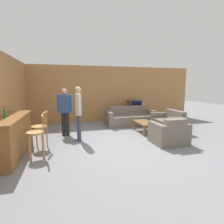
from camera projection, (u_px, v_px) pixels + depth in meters
The scene contains 16 objects.
ground_plane at pixel (123, 145), 5.03m from camera, with size 24.00×24.00×0.00m, color gray.
wall_back at pixel (99, 94), 8.26m from camera, with size 9.40×0.08×2.60m.
wall_left at pixel (10, 99), 5.26m from camera, with size 0.08×8.58×2.60m.
bar_counter at pixel (12, 136), 4.23m from camera, with size 0.55×2.14×0.97m.
bar_chair_near at pixel (36, 135), 4.09m from camera, with size 0.45×0.45×1.01m.
bar_chair_mid at pixel (40, 129), 4.68m from camera, with size 0.49×0.49×1.01m.
couch_far at pixel (130, 118), 7.60m from camera, with size 2.07×0.88×0.80m.
armchair_near at pixel (169, 134), 5.13m from camera, with size 0.95×0.83×0.78m.
loveseat_right at pixel (169, 123), 6.59m from camera, with size 0.81×1.33×0.77m.
coffee_table at pixel (145, 124), 6.37m from camera, with size 0.55×0.99×0.39m.
tv_unit at pixel (134, 115), 8.50m from camera, with size 1.09×0.44×0.53m.
tv at pixel (134, 105), 8.42m from camera, with size 0.58×0.48×0.49m.
bottle at pixel (5, 113), 4.06m from camera, with size 0.06×0.06×0.23m.
table_lamp at pixel (142, 103), 8.51m from camera, with size 0.27×0.27×0.45m.
person_by_window at pixel (65, 109), 5.88m from camera, with size 0.50×0.27×1.60m.
person_by_counter at pixel (78, 110), 5.31m from camera, with size 0.19×0.50×1.67m.
Camera 1 is at (-1.56, -4.59, 1.69)m, focal length 28.00 mm.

